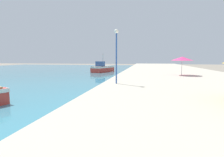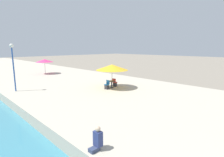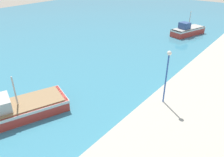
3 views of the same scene
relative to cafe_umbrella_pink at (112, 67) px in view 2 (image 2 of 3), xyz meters
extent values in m
cube|color=#BCB29E|center=(-0.94, 24.30, -2.58)|extent=(16.00, 90.00, 0.80)
cylinder|color=#B7B7B7|center=(0.00, 0.00, -1.16)|extent=(0.06, 0.06, 2.05)
cone|color=yellow|center=(0.00, 0.00, 0.00)|extent=(3.31, 3.31, 0.58)
cylinder|color=#B7B7B7|center=(-0.63, 14.68, -1.16)|extent=(0.06, 0.06, 2.04)
cone|color=#E5387A|center=(-0.63, 14.68, -0.05)|extent=(2.74, 2.74, 0.48)
cylinder|color=#333338|center=(-0.06, 0.02, -2.16)|extent=(0.44, 0.44, 0.04)
cylinder|color=#333338|center=(-0.06, 0.02, -1.83)|extent=(0.08, 0.08, 0.70)
cylinder|color=#4C4742|center=(-0.06, 0.02, -1.46)|extent=(0.80, 0.80, 0.04)
cube|color=#2D2D33|center=(0.66, 0.21, -1.96)|extent=(0.41, 0.41, 0.45)
cube|color=red|center=(0.66, 0.21, -1.70)|extent=(0.49, 0.49, 0.06)
cube|color=red|center=(0.47, 0.16, -1.47)|extent=(0.16, 0.40, 0.40)
cube|color=#2D2D33|center=(-0.81, -0.04, -1.96)|extent=(0.37, 0.37, 0.45)
cube|color=#1E66A3|center=(-0.81, -0.04, -1.70)|extent=(0.43, 0.43, 0.06)
cube|color=#1E66A3|center=(-0.61, -0.03, -1.47)|extent=(0.09, 0.40, 0.40)
cube|color=#333D5B|center=(-8.58, -7.60, -2.10)|extent=(0.43, 0.28, 0.16)
cube|color=navy|center=(-8.37, -7.60, -1.70)|extent=(0.26, 0.36, 0.64)
sphere|color=beige|center=(-8.37, -7.60, -1.27)|extent=(0.23, 0.23, 0.23)
cylinder|color=#28519E|center=(-7.67, 5.61, -0.08)|extent=(0.12, 0.12, 4.20)
sphere|color=white|center=(-7.67, 5.61, 2.20)|extent=(0.36, 0.36, 0.36)
camera|label=1|loc=(-5.30, -8.99, -0.07)|focal=28.00mm
camera|label=2|loc=(-12.66, -12.76, 2.03)|focal=28.00mm
camera|label=3|loc=(-1.49, -9.18, 8.22)|focal=35.00mm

